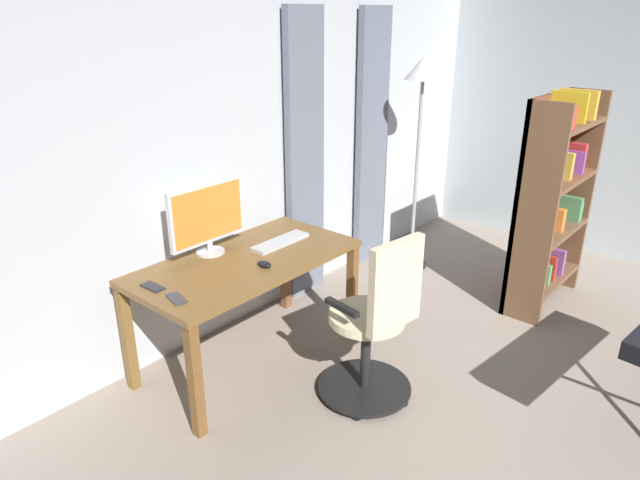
# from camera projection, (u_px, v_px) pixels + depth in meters

# --- Properties ---
(back_room_partition) EXTENTS (5.71, 0.10, 2.65)m
(back_room_partition) POSITION_uv_depth(u_px,v_px,m) (250.00, 137.00, 3.94)
(back_room_partition) COLOR silver
(back_room_partition) RESTS_ON ground
(curtain_left_panel) EXTENTS (0.38, 0.06, 2.19)m
(curtain_left_panel) POSITION_uv_depth(u_px,v_px,m) (372.00, 142.00, 4.88)
(curtain_left_panel) COLOR slate
(curtain_left_panel) RESTS_ON ground
(curtain_right_panel) EXTENTS (0.37, 0.06, 2.19)m
(curtain_right_panel) POSITION_uv_depth(u_px,v_px,m) (305.00, 160.00, 4.28)
(curtain_right_panel) COLOR slate
(curtain_right_panel) RESTS_ON ground
(desk) EXTENTS (1.42, 0.72, 0.73)m
(desk) POSITION_uv_depth(u_px,v_px,m) (246.00, 272.00, 3.51)
(desk) COLOR brown
(desk) RESTS_ON ground
(office_chair) EXTENTS (0.56, 0.56, 1.05)m
(office_chair) POSITION_uv_depth(u_px,v_px,m) (375.00, 327.00, 3.19)
(office_chair) COLOR black
(office_chair) RESTS_ON ground
(computer_monitor) EXTENTS (0.56, 0.18, 0.45)m
(computer_monitor) POSITION_uv_depth(u_px,v_px,m) (207.00, 216.00, 3.47)
(computer_monitor) COLOR silver
(computer_monitor) RESTS_ON desk
(computer_keyboard) EXTENTS (0.43, 0.12, 0.02)m
(computer_keyboard) POSITION_uv_depth(u_px,v_px,m) (280.00, 242.00, 3.70)
(computer_keyboard) COLOR #B7BCC1
(computer_keyboard) RESTS_ON desk
(computer_mouse) EXTENTS (0.06, 0.10, 0.04)m
(computer_mouse) POSITION_uv_depth(u_px,v_px,m) (264.00, 264.00, 3.36)
(computer_mouse) COLOR black
(computer_mouse) RESTS_ON desk
(cell_phone_by_monitor) EXTENTS (0.10, 0.16, 0.01)m
(cell_phone_by_monitor) POSITION_uv_depth(u_px,v_px,m) (176.00, 299.00, 2.99)
(cell_phone_by_monitor) COLOR #333338
(cell_phone_by_monitor) RESTS_ON desk
(cell_phone_face_up) EXTENTS (0.07, 0.15, 0.01)m
(cell_phone_face_up) POSITION_uv_depth(u_px,v_px,m) (153.00, 287.00, 3.11)
(cell_phone_face_up) COLOR #232328
(cell_phone_face_up) RESTS_ON desk
(bookshelf) EXTENTS (0.84, 0.30, 1.63)m
(bookshelf) POSITION_uv_depth(u_px,v_px,m) (549.00, 200.00, 4.24)
(bookshelf) COLOR brown
(bookshelf) RESTS_ON ground
(floor_lamp) EXTENTS (0.30, 0.30, 1.82)m
(floor_lamp) POSITION_uv_depth(u_px,v_px,m) (422.00, 98.00, 4.57)
(floor_lamp) COLOR black
(floor_lamp) RESTS_ON ground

